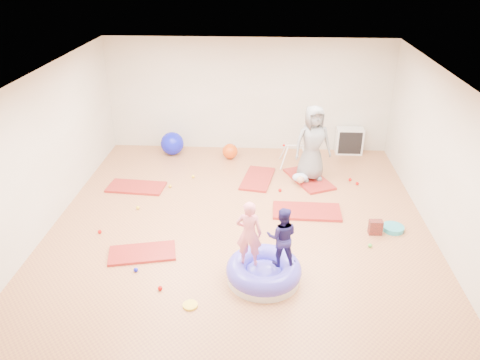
{
  "coord_description": "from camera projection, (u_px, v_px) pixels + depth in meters",
  "views": [
    {
      "loc": [
        0.43,
        -7.26,
        4.67
      ],
      "look_at": [
        0.0,
        0.3,
        0.9
      ],
      "focal_mm": 35.0,
      "sensor_mm": 36.0,
      "label": 1
    }
  ],
  "objects": [
    {
      "name": "gym_mat_front_left",
      "position": [
        142.0,
        253.0,
        7.93
      ],
      "size": [
        1.21,
        0.79,
        0.05
      ],
      "primitive_type": "cube",
      "rotation": [
        0.0,
        0.0,
        0.22
      ],
      "color": "#A81A2B",
      "rests_on": "ground"
    },
    {
      "name": "infant_play_gym",
      "position": [
        295.0,
        152.0,
        11.02
      ],
      "size": [
        0.69,
        0.66,
        0.53
      ],
      "rotation": [
        0.0,
        0.0,
        0.28
      ],
      "color": "silver",
      "rests_on": "ground"
    },
    {
      "name": "gym_mat_center_back",
      "position": [
        258.0,
        179.0,
        10.48
      ],
      "size": [
        0.8,
        1.29,
        0.05
      ],
      "primitive_type": "cube",
      "rotation": [
        0.0,
        0.0,
        1.4
      ],
      "color": "#A81A2B",
      "rests_on": "ground"
    },
    {
      "name": "infant",
      "position": [
        300.0,
        178.0,
        10.22
      ],
      "size": [
        0.34,
        0.35,
        0.2
      ],
      "color": "silver",
      "rests_on": "gym_mat_rear_right"
    },
    {
      "name": "room",
      "position": [
        239.0,
        162.0,
        7.96
      ],
      "size": [
        7.01,
        8.01,
        2.81
      ],
      "color": "#BB7F47",
      "rests_on": "ground"
    },
    {
      "name": "balance_disc",
      "position": [
        393.0,
        228.0,
        8.59
      ],
      "size": [
        0.39,
        0.39,
        0.09
      ],
      "primitive_type": "cylinder",
      "color": "teal",
      "rests_on": "ground"
    },
    {
      "name": "gym_mat_rear_right",
      "position": [
        309.0,
        179.0,
        10.46
      ],
      "size": [
        1.14,
        1.45,
        0.05
      ],
      "primitive_type": "cube",
      "rotation": [
        0.0,
        0.0,
        2.01
      ],
      "color": "#A81A2B",
      "rests_on": "ground"
    },
    {
      "name": "yellow_toy",
      "position": [
        190.0,
        305.0,
        6.78
      ],
      "size": [
        0.22,
        0.22,
        0.03
      ],
      "primitive_type": "cylinder",
      "color": "yellow",
      "rests_on": "ground"
    },
    {
      "name": "gym_mat_mid_left",
      "position": [
        136.0,
        187.0,
        10.11
      ],
      "size": [
        1.25,
        0.7,
        0.05
      ],
      "primitive_type": "cube",
      "rotation": [
        0.0,
        0.0,
        -0.08
      ],
      "color": "#A81A2B",
      "rests_on": "ground"
    },
    {
      "name": "ball_pit_balls",
      "position": [
        230.0,
        211.0,
        9.18
      ],
      "size": [
        5.08,
        3.99,
        0.07
      ],
      "color": "yellow",
      "rests_on": "ground"
    },
    {
      "name": "adult_caregiver",
      "position": [
        313.0,
        143.0,
        10.08
      ],
      "size": [
        0.92,
        0.72,
        1.67
      ],
      "primitive_type": "imported",
      "rotation": [
        0.0,
        0.0,
        0.26
      ],
      "color": "slate",
      "rests_on": "gym_mat_rear_right"
    },
    {
      "name": "exercise_ball_blue",
      "position": [
        172.0,
        143.0,
        11.66
      ],
      "size": [
        0.57,
        0.57,
        0.57
      ],
      "primitive_type": "sphere",
      "color": "#0F13CD",
      "rests_on": "ground"
    },
    {
      "name": "exercise_ball_orange",
      "position": [
        230.0,
        151.0,
        11.47
      ],
      "size": [
        0.37,
        0.37,
        0.37
      ],
      "primitive_type": "sphere",
      "color": "#D5480F",
      "rests_on": "ground"
    },
    {
      "name": "gym_mat_right",
      "position": [
        307.0,
        211.0,
        9.18
      ],
      "size": [
        1.34,
        0.69,
        0.06
      ],
      "primitive_type": "cube",
      "rotation": [
        0.0,
        0.0,
        -0.02
      ],
      "color": "#A81A2B",
      "rests_on": "ground"
    },
    {
      "name": "backpack",
      "position": [
        375.0,
        227.0,
        8.45
      ],
      "size": [
        0.24,
        0.15,
        0.27
      ],
      "primitive_type": "cube",
      "rotation": [
        0.0,
        0.0,
        0.04
      ],
      "color": "maroon",
      "rests_on": "ground"
    },
    {
      "name": "child_pink",
      "position": [
        249.0,
        231.0,
        6.97
      ],
      "size": [
        0.42,
        0.29,
        1.08
      ],
      "primitive_type": "imported",
      "rotation": [
        0.0,
        0.0,
        3.06
      ],
      "color": "pink",
      "rests_on": "inflatable_cushion"
    },
    {
      "name": "child_navy",
      "position": [
        282.0,
        234.0,
        6.99
      ],
      "size": [
        0.49,
        0.39,
        0.97
      ],
      "primitive_type": "imported",
      "rotation": [
        0.0,
        0.0,
        3.1
      ],
      "color": "navy",
      "rests_on": "inflatable_cushion"
    },
    {
      "name": "cube_shelf",
      "position": [
        349.0,
        141.0,
        11.7
      ],
      "size": [
        0.66,
        0.33,
        0.66
      ],
      "color": "silver",
      "rests_on": "ground"
    },
    {
      "name": "inflatable_cushion",
      "position": [
        264.0,
        272.0,
        7.28
      ],
      "size": [
        1.18,
        1.18,
        0.37
      ],
      "rotation": [
        0.0,
        0.0,
        -0.22
      ],
      "color": "silver",
      "rests_on": "ground"
    }
  ]
}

